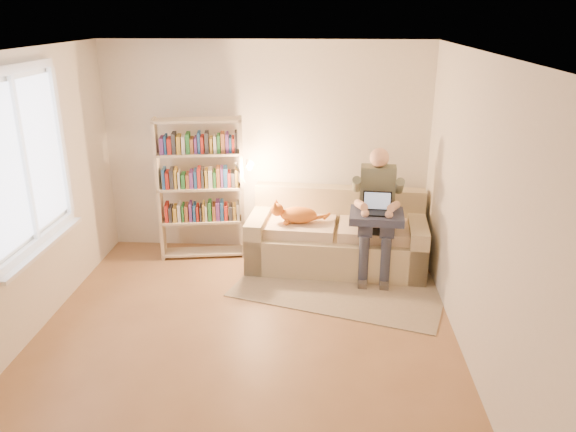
# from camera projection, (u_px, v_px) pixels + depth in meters

# --- Properties ---
(floor) EXTENTS (4.50, 4.50, 0.00)m
(floor) POSITION_uv_depth(u_px,v_px,m) (244.00, 340.00, 5.28)
(floor) COLOR olive
(floor) RESTS_ON ground
(ceiling) EXTENTS (4.00, 4.50, 0.02)m
(ceiling) POSITION_uv_depth(u_px,v_px,m) (235.00, 53.00, 4.38)
(ceiling) COLOR white
(ceiling) RESTS_ON wall_back
(wall_left) EXTENTS (0.02, 4.50, 2.60)m
(wall_left) POSITION_uv_depth(u_px,v_px,m) (15.00, 205.00, 4.94)
(wall_left) COLOR silver
(wall_left) RESTS_ON floor
(wall_right) EXTENTS (0.02, 4.50, 2.60)m
(wall_right) POSITION_uv_depth(u_px,v_px,m) (476.00, 214.00, 4.71)
(wall_right) COLOR silver
(wall_right) RESTS_ON floor
(wall_back) EXTENTS (4.00, 0.02, 2.60)m
(wall_back) POSITION_uv_depth(u_px,v_px,m) (266.00, 149.00, 6.93)
(wall_back) COLOR silver
(wall_back) RESTS_ON floor
(wall_front) EXTENTS (4.00, 0.02, 2.60)m
(wall_front) POSITION_uv_depth(u_px,v_px,m) (174.00, 364.00, 2.72)
(wall_front) COLOR silver
(wall_front) RESTS_ON floor
(window) EXTENTS (0.12, 1.52, 1.69)m
(window) POSITION_uv_depth(u_px,v_px,m) (31.00, 190.00, 5.10)
(window) COLOR white
(window) RESTS_ON wall_left
(sofa) EXTENTS (2.14, 1.10, 0.88)m
(sofa) POSITION_uv_depth(u_px,v_px,m) (337.00, 239.00, 6.75)
(sofa) COLOR tan
(sofa) RESTS_ON floor
(person) EXTENTS (0.44, 0.67, 1.47)m
(person) POSITION_uv_depth(u_px,v_px,m) (377.00, 205.00, 6.37)
(person) COLOR #646C57
(person) RESTS_ON sofa
(cat) EXTENTS (0.66, 0.26, 0.24)m
(cat) POSITION_uv_depth(u_px,v_px,m) (294.00, 214.00, 6.57)
(cat) COLOR orange
(cat) RESTS_ON sofa
(blanket) EXTENTS (0.63, 0.53, 0.09)m
(blanket) POSITION_uv_depth(u_px,v_px,m) (376.00, 216.00, 6.27)
(blanket) COLOR #2A3049
(blanket) RESTS_ON person
(laptop) EXTENTS (0.34, 0.30, 0.27)m
(laptop) POSITION_uv_depth(u_px,v_px,m) (377.00, 207.00, 6.24)
(laptop) COLOR black
(laptop) RESTS_ON blanket
(bookshelf) EXTENTS (1.18, 0.41, 1.74)m
(bookshelf) POSITION_uv_depth(u_px,v_px,m) (201.00, 182.00, 6.77)
(bookshelf) COLOR beige
(bookshelf) RESTS_ON floor
(rug) EXTENTS (2.54, 1.94, 0.01)m
(rug) POSITION_uv_depth(u_px,v_px,m) (341.00, 286.00, 6.28)
(rug) COLOR gray
(rug) RESTS_ON floor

